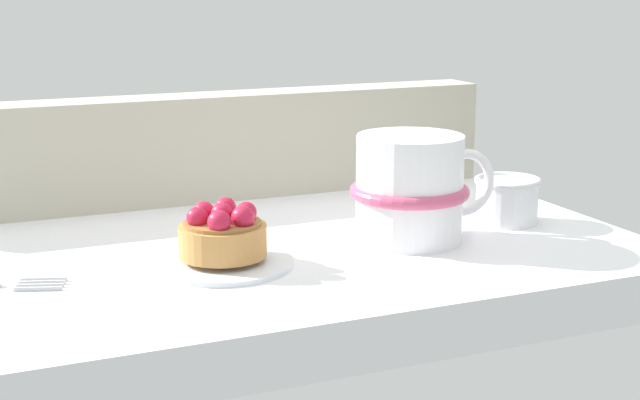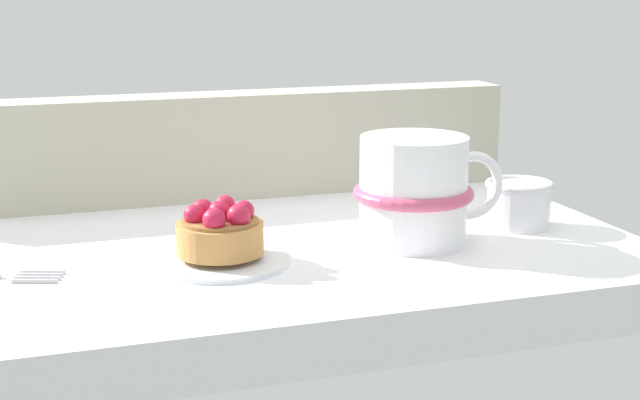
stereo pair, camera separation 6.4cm
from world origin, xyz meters
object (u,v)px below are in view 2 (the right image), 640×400
Objects in this scene: raspberry_tart at (220,231)px; sugar_bowl at (519,202)px; coffee_mug at (415,190)px; dessert_plate at (221,258)px.

raspberry_tart reaches higher than sugar_bowl.
sugar_bowl is (11.15, 1.80, -2.32)cm from coffee_mug.
dessert_plate is at bearing -174.97° from sugar_bowl.
dessert_plate is 17.77cm from coffee_mug.
coffee_mug is 11.53cm from sugar_bowl.
raspberry_tart is 1.12× the size of sugar_bowl.
dessert_plate is 0.82× the size of coffee_mug.
coffee_mug reaches higher than dessert_plate.
coffee_mug reaches higher than raspberry_tart.
coffee_mug reaches higher than sugar_bowl.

